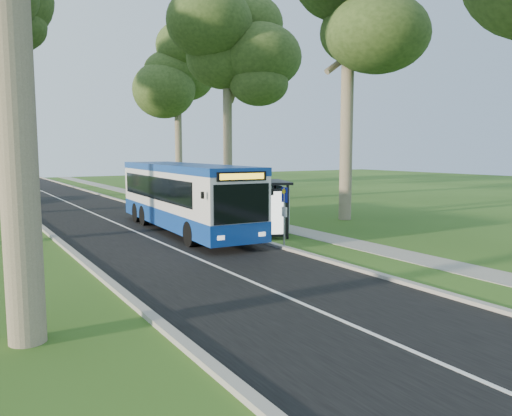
{
  "coord_description": "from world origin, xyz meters",
  "views": [
    {
      "loc": [
        -10.6,
        -14.28,
        3.71
      ],
      "look_at": [
        -1.03,
        1.3,
        1.6
      ],
      "focal_mm": 35.0,
      "sensor_mm": 36.0,
      "label": 1
    }
  ],
  "objects_px": {
    "bus": "(184,197)",
    "bus_shelter": "(276,198)",
    "litter_bin": "(209,214)",
    "bus_stop_sign": "(284,209)"
  },
  "relations": [
    {
      "from": "bus",
      "to": "bus_shelter",
      "type": "distance_m",
      "value": 4.3
    },
    {
      "from": "bus_stop_sign",
      "to": "bus_shelter",
      "type": "distance_m",
      "value": 2.52
    },
    {
      "from": "bus",
      "to": "litter_bin",
      "type": "bearing_deg",
      "value": 41.57
    },
    {
      "from": "bus",
      "to": "bus_shelter",
      "type": "bearing_deg",
      "value": -43.66
    },
    {
      "from": "bus_shelter",
      "to": "litter_bin",
      "type": "bearing_deg",
      "value": 120.99
    },
    {
      "from": "bus_stop_sign",
      "to": "bus_shelter",
      "type": "relative_size",
      "value": 0.75
    },
    {
      "from": "bus",
      "to": "litter_bin",
      "type": "xyz_separation_m",
      "value": [
        2.09,
        1.67,
        -1.13
      ]
    },
    {
      "from": "bus",
      "to": "litter_bin",
      "type": "height_order",
      "value": "bus"
    },
    {
      "from": "bus_shelter",
      "to": "litter_bin",
      "type": "xyz_separation_m",
      "value": [
        -0.86,
        4.8,
        -1.21
      ]
    },
    {
      "from": "bus_shelter",
      "to": "litter_bin",
      "type": "relative_size",
      "value": 3.34
    }
  ]
}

